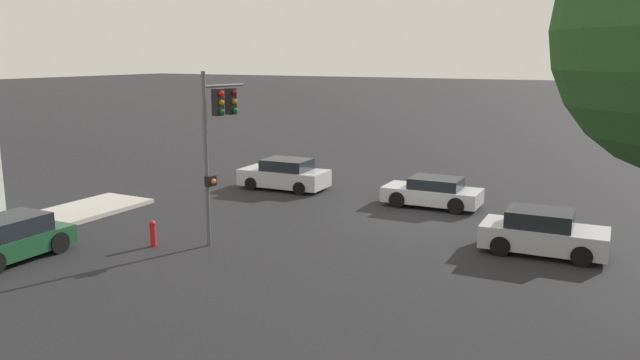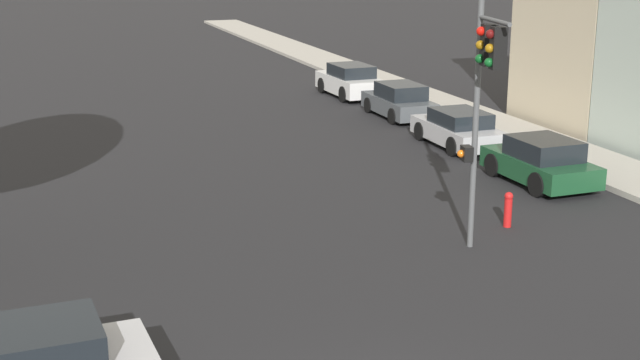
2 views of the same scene
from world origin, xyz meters
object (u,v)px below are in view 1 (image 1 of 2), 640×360
at_px(traffic_signal, 218,126).
at_px(fire_hydrant, 153,233).
at_px(crossing_car_0, 543,233).
at_px(crossing_car_1, 433,192).
at_px(crossing_car_2, 285,175).
at_px(parked_car_0, 10,239).

relative_size(traffic_signal, fire_hydrant, 6.45).
relative_size(traffic_signal, crossing_car_0, 1.47).
distance_m(crossing_car_1, fire_hydrant, 12.04).
relative_size(crossing_car_1, fire_hydrant, 4.54).
height_order(crossing_car_0, fire_hydrant, crossing_car_0).
bearing_deg(fire_hydrant, traffic_signal, -139.47).
bearing_deg(crossing_car_1, crossing_car_2, -2.99).
bearing_deg(crossing_car_1, fire_hydrant, 54.47).
distance_m(traffic_signal, crossing_car_1, 10.42).
xyz_separation_m(crossing_car_0, parked_car_0, (14.93, 8.70, -0.02)).
xyz_separation_m(traffic_signal, crossing_car_2, (2.67, -8.66, -3.39)).
height_order(parked_car_0, fire_hydrant, parked_car_0).
bearing_deg(traffic_signal, parked_car_0, -125.15).
bearing_deg(traffic_signal, crossing_car_1, 70.78).
xyz_separation_m(traffic_signal, fire_hydrant, (1.76, 1.51, -3.60)).
bearing_deg(traffic_signal, crossing_car_0, 32.06).
distance_m(crossing_car_0, crossing_car_2, 13.61).
xyz_separation_m(traffic_signal, parked_car_0, (4.82, 4.71, -3.42)).
height_order(crossing_car_2, fire_hydrant, crossing_car_2).
bearing_deg(parked_car_0, crossing_car_1, 142.69).
relative_size(crossing_car_0, fire_hydrant, 4.39).
bearing_deg(crossing_car_1, traffic_signal, 58.21).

